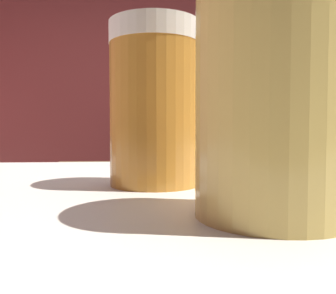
# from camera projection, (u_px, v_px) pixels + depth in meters

# --- Properties ---
(wall_back) EXTENTS (5.20, 0.10, 2.70)m
(wall_back) POSITION_uv_depth(u_px,v_px,m) (159.00, 103.00, 3.49)
(wall_back) COLOR brown
(wall_back) RESTS_ON ground
(prep_counter) EXTENTS (2.10, 0.60, 0.89)m
(prep_counter) POSITION_uv_depth(u_px,v_px,m) (231.00, 240.00, 2.08)
(prep_counter) COLOR brown
(prep_counter) RESTS_ON ground
(back_shelf) EXTENTS (0.86, 0.36, 1.09)m
(back_shelf) POSITION_uv_depth(u_px,v_px,m) (196.00, 189.00, 3.27)
(back_shelf) COLOR #35343C
(back_shelf) RESTS_ON ground
(bartender) EXTENTS (0.47, 0.54, 1.73)m
(bartender) POSITION_uv_depth(u_px,v_px,m) (240.00, 149.00, 1.59)
(bartender) COLOR #292A33
(bartender) RESTS_ON ground
(knife_block) EXTENTS (0.10, 0.08, 0.28)m
(knife_block) POSITION_uv_depth(u_px,v_px,m) (322.00, 145.00, 2.20)
(knife_block) COLOR brown
(knife_block) RESTS_ON prep_counter
(mixing_bowl) EXTENTS (0.16, 0.16, 0.05)m
(mixing_bowl) POSITION_uv_depth(u_px,v_px,m) (146.00, 162.00, 2.00)
(mixing_bowl) COLOR #CD4E35
(mixing_bowl) RESTS_ON prep_counter
(chefs_knife) EXTENTS (0.24, 0.06, 0.01)m
(chefs_knife) POSITION_uv_depth(u_px,v_px,m) (269.00, 165.00, 2.02)
(chefs_knife) COLOR silver
(chefs_knife) RESTS_ON prep_counter
(pint_glass_near) EXTENTS (0.08, 0.08, 0.14)m
(pint_glass_near) POSITION_uv_depth(u_px,v_px,m) (155.00, 105.00, 0.30)
(pint_glass_near) COLOR #C27E2D
(pint_glass_near) RESTS_ON bar_counter
(pint_glass_far) EXTENTS (0.08, 0.08, 0.15)m
(pint_glass_far) POSITION_uv_depth(u_px,v_px,m) (273.00, 80.00, 0.19)
(pint_glass_far) COLOR #D7B65A
(pint_glass_far) RESTS_ON bar_counter
(bottle_hot_sauce) EXTENTS (0.06, 0.06, 0.25)m
(bottle_hot_sauce) POSITION_uv_depth(u_px,v_px,m) (227.00, 119.00, 3.23)
(bottle_hot_sauce) COLOR #D8D57B
(bottle_hot_sauce) RESTS_ON back_shelf
(bottle_soy) EXTENTS (0.06, 0.06, 0.20)m
(bottle_soy) POSITION_uv_depth(u_px,v_px,m) (194.00, 122.00, 3.27)
(bottle_soy) COLOR black
(bottle_soy) RESTS_ON back_shelf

